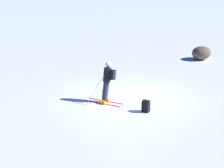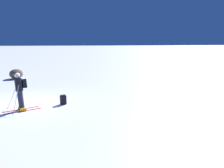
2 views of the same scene
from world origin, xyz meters
TOP-DOWN VIEW (x-y plane):
  - ground_plane at (0.00, 0.00)m, footprint 300.00×300.00m
  - skier at (1.00, -0.08)m, footprint 1.41×1.73m
  - spare_backpack at (0.49, 1.92)m, footprint 0.30×0.35m
  - exposed_boulder_0 at (-8.38, -2.58)m, footprint 1.31×1.11m

SIDE VIEW (x-z plane):
  - ground_plane at x=0.00m, z-range 0.00..0.00m
  - spare_backpack at x=0.49m, z-range -0.01..0.49m
  - exposed_boulder_0 at x=-8.38m, z-range 0.00..0.85m
  - skier at x=1.00m, z-range 0.09..1.91m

